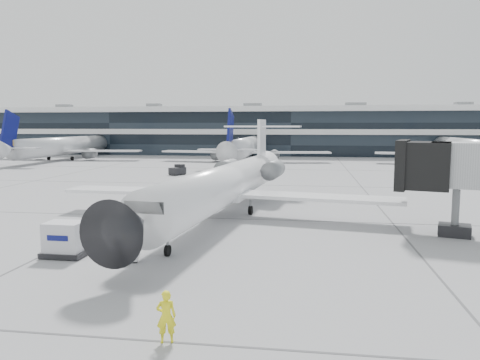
% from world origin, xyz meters
% --- Properties ---
extents(ground, '(220.00, 220.00, 0.00)m').
position_xyz_m(ground, '(0.00, 0.00, 0.00)').
color(ground, gray).
rests_on(ground, ground).
extents(terminal, '(170.00, 22.00, 10.00)m').
position_xyz_m(terminal, '(0.00, 82.00, 5.00)').
color(terminal, black).
rests_on(terminal, ground).
extents(bg_jet_left, '(32.00, 40.00, 9.60)m').
position_xyz_m(bg_jet_left, '(-45.00, 55.00, 0.00)').
color(bg_jet_left, silver).
rests_on(bg_jet_left, ground).
extents(bg_jet_center, '(32.00, 40.00, 9.60)m').
position_xyz_m(bg_jet_center, '(-8.00, 55.00, 0.00)').
color(bg_jet_center, silver).
rests_on(bg_jet_center, ground).
extents(bg_jet_right, '(32.00, 40.00, 9.60)m').
position_xyz_m(bg_jet_right, '(32.00, 55.00, 0.00)').
color(bg_jet_right, silver).
rests_on(bg_jet_right, ground).
extents(regional_jet, '(26.08, 32.56, 7.52)m').
position_xyz_m(regional_jet, '(-2.16, 0.77, 2.57)').
color(regional_jet, white).
rests_on(regional_jet, ground).
extents(ramp_worker, '(0.72, 0.56, 1.73)m').
position_xyz_m(ramp_worker, '(-0.41, -20.02, 0.87)').
color(ramp_worker, '#FFF71A').
rests_on(ramp_worker, ground).
extents(baggage_tug, '(1.63, 2.16, 1.22)m').
position_xyz_m(baggage_tug, '(-5.30, -11.08, 0.55)').
color(baggage_tug, white).
rests_on(baggage_tug, ground).
extents(cargo_uld, '(2.24, 1.66, 1.82)m').
position_xyz_m(cargo_uld, '(-8.70, -11.21, 0.91)').
color(cargo_uld, black).
rests_on(cargo_uld, ground).
extents(traffic_cone, '(0.45, 0.45, 0.59)m').
position_xyz_m(traffic_cone, '(-2.23, 13.95, 0.28)').
color(traffic_cone, '#EF400C').
rests_on(traffic_cone, ground).
extents(far_tug, '(2.19, 2.67, 1.47)m').
position_xyz_m(far_tug, '(-14.21, 29.69, 0.66)').
color(far_tug, black).
rests_on(far_tug, ground).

